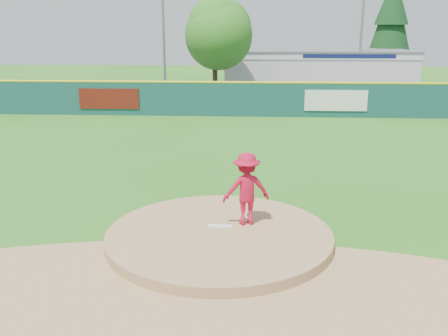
# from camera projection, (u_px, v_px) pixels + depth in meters

# --- Properties ---
(ground) EXTENTS (120.00, 120.00, 0.00)m
(ground) POSITION_uv_depth(u_px,v_px,m) (219.00, 241.00, 12.19)
(ground) COLOR #286B19
(ground) RESTS_ON ground
(pitchers_mound) EXTENTS (5.50, 5.50, 0.50)m
(pitchers_mound) POSITION_uv_depth(u_px,v_px,m) (219.00, 241.00, 12.19)
(pitchers_mound) COLOR #9E774C
(pitchers_mound) RESTS_ON ground
(pitching_rubber) EXTENTS (0.60, 0.15, 0.04)m
(pitching_rubber) POSITION_uv_depth(u_px,v_px,m) (220.00, 226.00, 12.41)
(pitching_rubber) COLOR white
(pitching_rubber) RESTS_ON pitchers_mound
(infield_dirt_arc) EXTENTS (15.40, 15.40, 0.01)m
(infield_dirt_arc) POSITION_uv_depth(u_px,v_px,m) (208.00, 307.00, 9.30)
(infield_dirt_arc) COLOR #9E774C
(infield_dirt_arc) RESTS_ON ground
(parking_lot) EXTENTS (44.00, 16.00, 0.02)m
(parking_lot) POSITION_uv_depth(u_px,v_px,m) (243.00, 96.00, 38.14)
(parking_lot) COLOR #38383A
(parking_lot) RESTS_ON ground
(pitcher) EXTENTS (1.31, 0.95, 1.83)m
(pitcher) POSITION_uv_depth(u_px,v_px,m) (246.00, 189.00, 12.40)
(pitcher) COLOR #BB1031
(pitcher) RESTS_ON pitchers_mound
(van) EXTENTS (4.48, 2.54, 1.18)m
(van) POSITION_uv_depth(u_px,v_px,m) (268.00, 93.00, 35.41)
(van) COLOR white
(van) RESTS_ON parking_lot
(pool_building_grp) EXTENTS (15.20, 8.20, 3.31)m
(pool_building_grp) POSITION_uv_depth(u_px,v_px,m) (315.00, 70.00, 42.16)
(pool_building_grp) COLOR silver
(pool_building_grp) RESTS_ON ground
(fence_banners) EXTENTS (16.95, 0.04, 1.20)m
(fence_banners) POSITION_uv_depth(u_px,v_px,m) (221.00, 100.00, 29.21)
(fence_banners) COLOR #60160D
(fence_banners) RESTS_ON ground
(playground_slide) EXTENTS (0.97, 2.73, 1.51)m
(playground_slide) POSITION_uv_depth(u_px,v_px,m) (52.00, 94.00, 33.46)
(playground_slide) COLOR #1927DC
(playground_slide) RESTS_ON ground
(outfield_fence) EXTENTS (40.00, 0.14, 2.07)m
(outfield_fence) POSITION_uv_depth(u_px,v_px,m) (240.00, 98.00, 29.20)
(outfield_fence) COLOR #144241
(outfield_fence) RESTS_ON ground
(deciduous_tree) EXTENTS (5.60, 5.60, 7.36)m
(deciduous_tree) POSITION_uv_depth(u_px,v_px,m) (215.00, 35.00, 35.11)
(deciduous_tree) COLOR #382314
(deciduous_tree) RESTS_ON ground
(conifer_tree) EXTENTS (4.40, 4.40, 9.50)m
(conifer_tree) POSITION_uv_depth(u_px,v_px,m) (391.00, 23.00, 44.57)
(conifer_tree) COLOR #382314
(conifer_tree) RESTS_ON ground
(light_pole_left) EXTENTS (1.75, 0.25, 11.00)m
(light_pole_left) POSITION_uv_depth(u_px,v_px,m) (163.00, 14.00, 36.85)
(light_pole_left) COLOR gray
(light_pole_left) RESTS_ON ground
(light_pole_right) EXTENTS (1.75, 0.25, 10.00)m
(light_pole_right) POSITION_uv_depth(u_px,v_px,m) (362.00, 21.00, 38.07)
(light_pole_right) COLOR gray
(light_pole_right) RESTS_ON ground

